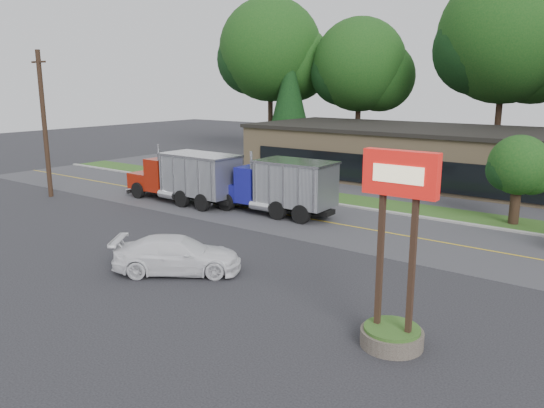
% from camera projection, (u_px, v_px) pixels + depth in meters
% --- Properties ---
extents(ground, '(140.00, 140.00, 0.00)m').
position_uv_depth(ground, '(200.00, 258.00, 24.19)').
color(ground, '#36363C').
rests_on(ground, ground).
extents(road, '(60.00, 8.00, 0.02)m').
position_uv_depth(road, '(307.00, 219.00, 31.22)').
color(road, '#505055').
rests_on(road, ground).
extents(center_line, '(60.00, 0.12, 0.01)m').
position_uv_depth(center_line, '(307.00, 219.00, 31.22)').
color(center_line, gold).
rests_on(center_line, ground).
extents(curb, '(60.00, 0.30, 0.12)m').
position_uv_depth(curb, '(343.00, 206.00, 34.50)').
color(curb, '#9E9E99').
rests_on(curb, ground).
extents(grass_verge, '(60.00, 3.40, 0.03)m').
position_uv_depth(grass_verge, '(356.00, 201.00, 35.91)').
color(grass_verge, '#244D1A').
rests_on(grass_verge, ground).
extents(far_parking, '(60.00, 7.00, 0.02)m').
position_uv_depth(far_parking, '(387.00, 190.00, 39.82)').
color(far_parking, '#505055').
rests_on(far_parking, ground).
extents(strip_mall, '(32.00, 12.00, 4.00)m').
position_uv_depth(strip_mall, '(443.00, 157.00, 42.90)').
color(strip_mall, tan).
rests_on(strip_mall, ground).
extents(utility_pole, '(1.60, 0.32, 10.00)m').
position_uv_depth(utility_pole, '(44.00, 124.00, 36.29)').
color(utility_pole, '#382619').
rests_on(utility_pole, ground).
extents(bilo_sign, '(2.20, 1.90, 5.95)m').
position_uv_depth(bilo_sign, '(395.00, 283.00, 15.66)').
color(bilo_sign, '#6B6054').
rests_on(bilo_sign, ground).
extents(tree_far_a, '(11.97, 11.27, 17.08)m').
position_uv_depth(tree_far_a, '(272.00, 55.00, 58.45)').
color(tree_far_a, '#382619').
rests_on(tree_far_a, ground).
extents(tree_far_b, '(10.14, 9.54, 14.47)m').
position_uv_depth(tree_far_b, '(361.00, 69.00, 54.55)').
color(tree_far_b, '#382619').
rests_on(tree_far_b, ground).
extents(tree_far_c, '(12.36, 11.63, 17.62)m').
position_uv_depth(tree_far_c, '(508.00, 43.00, 45.94)').
color(tree_far_c, '#382619').
rests_on(tree_far_c, ground).
extents(evergreen_left, '(5.08, 5.08, 11.54)m').
position_uv_depth(evergreen_left, '(289.00, 98.00, 55.56)').
color(evergreen_left, '#382619').
rests_on(evergreen_left, ground).
extents(tree_verge, '(3.54, 3.33, 5.05)m').
position_uv_depth(tree_verge, '(520.00, 168.00, 29.37)').
color(tree_verge, '#382619').
rests_on(tree_verge, ground).
extents(dump_truck_red, '(8.99, 2.83, 3.36)m').
position_uv_depth(dump_truck_red, '(187.00, 176.00, 35.02)').
color(dump_truck_red, black).
rests_on(dump_truck_red, ground).
extents(dump_truck_blue, '(7.90, 2.85, 3.36)m').
position_uv_depth(dump_truck_blue, '(280.00, 185.00, 31.84)').
color(dump_truck_blue, black).
rests_on(dump_truck_blue, ground).
extents(rally_car, '(5.57, 4.85, 1.54)m').
position_uv_depth(rally_car, '(178.00, 255.00, 22.21)').
color(rally_car, white).
rests_on(rally_car, ground).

